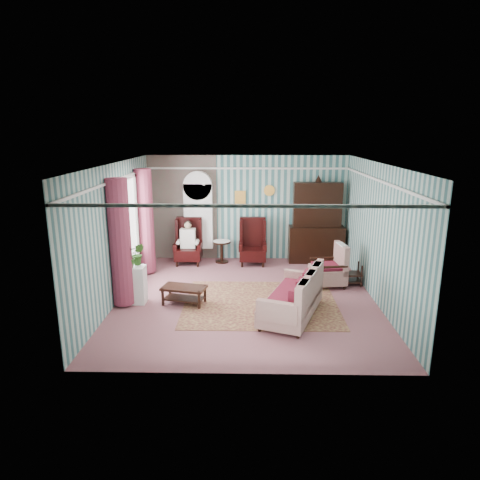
{
  "coord_description": "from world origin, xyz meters",
  "views": [
    {
      "loc": [
        0.05,
        -8.72,
        3.55
      ],
      "look_at": [
        -0.15,
        0.6,
        1.15
      ],
      "focal_mm": 32.0,
      "sensor_mm": 36.0,
      "label": 1
    }
  ],
  "objects_px": {
    "bookcase": "(199,221)",
    "floral_armchair": "(328,265)",
    "wingback_left": "(188,242)",
    "wingback_right": "(253,242)",
    "round_side_table": "(222,252)",
    "seated_woman": "(188,243)",
    "dresser_hutch": "(317,220)",
    "plant_stand": "(132,285)",
    "nest_table": "(351,274)",
    "coffee_table": "(184,295)",
    "sofa": "(292,294)"
  },
  "relations": [
    {
      "from": "dresser_hutch",
      "to": "floral_armchair",
      "type": "relative_size",
      "value": 2.38
    },
    {
      "from": "bookcase",
      "to": "nest_table",
      "type": "height_order",
      "value": "bookcase"
    },
    {
      "from": "dresser_hutch",
      "to": "coffee_table",
      "type": "relative_size",
      "value": 2.6
    },
    {
      "from": "wingback_left",
      "to": "nest_table",
      "type": "bearing_deg",
      "value": -20.85
    },
    {
      "from": "dresser_hutch",
      "to": "nest_table",
      "type": "relative_size",
      "value": 4.37
    },
    {
      "from": "plant_stand",
      "to": "floral_armchair",
      "type": "xyz_separation_m",
      "value": [
        4.3,
        1.13,
        0.09
      ]
    },
    {
      "from": "wingback_left",
      "to": "seated_woman",
      "type": "height_order",
      "value": "wingback_left"
    },
    {
      "from": "wingback_left",
      "to": "round_side_table",
      "type": "distance_m",
      "value": 0.97
    },
    {
      "from": "wingback_right",
      "to": "floral_armchair",
      "type": "height_order",
      "value": "wingback_right"
    },
    {
      "from": "nest_table",
      "to": "coffee_table",
      "type": "distance_m",
      "value": 3.98
    },
    {
      "from": "wingback_right",
      "to": "round_side_table",
      "type": "distance_m",
      "value": 0.92
    },
    {
      "from": "wingback_left",
      "to": "wingback_right",
      "type": "distance_m",
      "value": 1.75
    },
    {
      "from": "bookcase",
      "to": "plant_stand",
      "type": "xyz_separation_m",
      "value": [
        -1.05,
        -3.14,
        -0.72
      ]
    },
    {
      "from": "floral_armchair",
      "to": "dresser_hutch",
      "type": "bearing_deg",
      "value": -7.96
    },
    {
      "from": "round_side_table",
      "to": "plant_stand",
      "type": "height_order",
      "value": "plant_stand"
    },
    {
      "from": "wingback_right",
      "to": "plant_stand",
      "type": "bearing_deg",
      "value": -132.84
    },
    {
      "from": "nest_table",
      "to": "coffee_table",
      "type": "height_order",
      "value": "nest_table"
    },
    {
      "from": "nest_table",
      "to": "plant_stand",
      "type": "bearing_deg",
      "value": -166.16
    },
    {
      "from": "wingback_right",
      "to": "floral_armchair",
      "type": "xyz_separation_m",
      "value": [
        1.75,
        -1.62,
        -0.13
      ]
    },
    {
      "from": "dresser_hutch",
      "to": "plant_stand",
      "type": "xyz_separation_m",
      "value": [
        -4.3,
        -3.02,
        -0.78
      ]
    },
    {
      "from": "wingback_left",
      "to": "sofa",
      "type": "xyz_separation_m",
      "value": [
        2.48,
        -3.37,
        -0.16
      ]
    },
    {
      "from": "round_side_table",
      "to": "wingback_left",
      "type": "bearing_deg",
      "value": -170.54
    },
    {
      "from": "seated_woman",
      "to": "nest_table",
      "type": "distance_m",
      "value": 4.37
    },
    {
      "from": "round_side_table",
      "to": "floral_armchair",
      "type": "distance_m",
      "value": 3.15
    },
    {
      "from": "bookcase",
      "to": "floral_armchair",
      "type": "height_order",
      "value": "bookcase"
    },
    {
      "from": "bookcase",
      "to": "coffee_table",
      "type": "relative_size",
      "value": 2.47
    },
    {
      "from": "floral_armchair",
      "to": "wingback_right",
      "type": "bearing_deg",
      "value": 39.2
    },
    {
      "from": "wingback_right",
      "to": "bookcase",
      "type": "bearing_deg",
      "value": 165.43
    },
    {
      "from": "seated_woman",
      "to": "floral_armchair",
      "type": "height_order",
      "value": "seated_woman"
    },
    {
      "from": "wingback_right",
      "to": "wingback_left",
      "type": "bearing_deg",
      "value": 180.0
    },
    {
      "from": "seated_woman",
      "to": "nest_table",
      "type": "bearing_deg",
      "value": -20.85
    },
    {
      "from": "wingback_right",
      "to": "plant_stand",
      "type": "xyz_separation_m",
      "value": [
        -2.55,
        -2.75,
        -0.22
      ]
    },
    {
      "from": "seated_woman",
      "to": "dresser_hutch",
      "type": "bearing_deg",
      "value": 4.41
    },
    {
      "from": "wingback_right",
      "to": "plant_stand",
      "type": "distance_m",
      "value": 3.76
    },
    {
      "from": "wingback_left",
      "to": "wingback_right",
      "type": "xyz_separation_m",
      "value": [
        1.75,
        0.0,
        0.0
      ]
    },
    {
      "from": "plant_stand",
      "to": "floral_armchair",
      "type": "height_order",
      "value": "floral_armchair"
    },
    {
      "from": "nest_table",
      "to": "coffee_table",
      "type": "bearing_deg",
      "value": -161.81
    },
    {
      "from": "bookcase",
      "to": "dresser_hutch",
      "type": "bearing_deg",
      "value": -2.11
    },
    {
      "from": "seated_woman",
      "to": "coffee_table",
      "type": "distance_m",
      "value": 2.84
    },
    {
      "from": "bookcase",
      "to": "wingback_left",
      "type": "distance_m",
      "value": 0.68
    },
    {
      "from": "seated_woman",
      "to": "nest_table",
      "type": "relative_size",
      "value": 2.19
    },
    {
      "from": "dresser_hutch",
      "to": "round_side_table",
      "type": "bearing_deg",
      "value": -177.36
    },
    {
      "from": "bookcase",
      "to": "seated_woman",
      "type": "bearing_deg",
      "value": -122.66
    },
    {
      "from": "plant_stand",
      "to": "coffee_table",
      "type": "xyz_separation_m",
      "value": [
        1.09,
        -0.04,
        -0.21
      ]
    },
    {
      "from": "round_side_table",
      "to": "plant_stand",
      "type": "relative_size",
      "value": 0.75
    },
    {
      "from": "wingback_right",
      "to": "seated_woman",
      "type": "bearing_deg",
      "value": 180.0
    },
    {
      "from": "bookcase",
      "to": "round_side_table",
      "type": "height_order",
      "value": "bookcase"
    },
    {
      "from": "bookcase",
      "to": "round_side_table",
      "type": "distance_m",
      "value": 1.07
    },
    {
      "from": "sofa",
      "to": "seated_woman",
      "type": "bearing_deg",
      "value": 56.95
    },
    {
      "from": "plant_stand",
      "to": "nest_table",
      "type": "bearing_deg",
      "value": 13.84
    }
  ]
}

